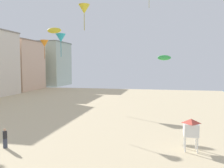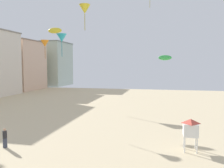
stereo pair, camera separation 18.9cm
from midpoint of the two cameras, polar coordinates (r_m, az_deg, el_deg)
name	(u,v)px [view 1 (the left image)]	position (r m, az deg, el deg)	size (l,w,h in m)	color
boardwalk_hotel_far	(14,65)	(71.16, -22.86, 4.22)	(13.25, 12.41, 13.60)	beige
boardwalk_hotel_distant	(41,64)	(83.99, -16.98, 4.69)	(17.66, 12.79, 14.56)	#B7C6B2
kite_flyer	(5,137)	(21.32, -24.82, -11.61)	(0.34, 0.34, 1.64)	#383D4C
lifeguard_stand	(191,128)	(19.59, 18.41, -10.05)	(1.10, 1.10, 2.55)	white
kite_yellow_delta	(84,9)	(35.07, -6.95, 17.62)	(1.59, 1.59, 3.62)	yellow
kite_orange_delta	(44,43)	(30.64, -16.30, 9.45)	(1.01, 1.01, 2.30)	orange
kite_cyan_delta_2	(61,38)	(42.49, -12.47, 10.89)	(1.74, 1.74, 3.96)	#2DB7CC
kite_yellow_parafoil	(54,30)	(35.50, -14.04, 12.53)	(2.12, 0.59, 0.82)	yellow
kite_green_parafoil	(164,58)	(40.58, 12.46, 6.27)	(2.22, 0.62, 0.86)	green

